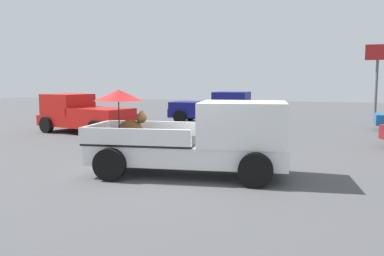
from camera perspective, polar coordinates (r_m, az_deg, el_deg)
name	(u,v)px	position (r m, az deg, el deg)	size (l,w,h in m)	color
ground_plane	(188,174)	(10.58, -0.53, -6.55)	(80.00, 80.00, 0.00)	#4C4C4F
pickup_truck_main	(203,138)	(10.33, 1.63, -1.41)	(5.24, 2.75, 2.19)	black
pickup_truck_red	(82,114)	(19.60, -15.19, 1.89)	(5.10, 3.12, 1.80)	black
pickup_truck_far	(215,108)	(23.54, 3.23, 2.86)	(4.84, 2.24, 1.80)	black
motel_sign	(377,67)	(26.35, 24.64, 7.80)	(1.40, 0.16, 4.55)	#59595B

